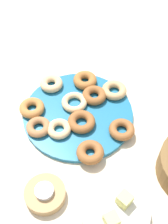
# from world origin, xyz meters

# --- Properties ---
(ground_plane) EXTENTS (2.40, 2.40, 0.00)m
(ground_plane) POSITION_xyz_m (0.00, 0.00, 0.00)
(ground_plane) COLOR beige
(donut_plate) EXTENTS (0.38, 0.38, 0.02)m
(donut_plate) POSITION_xyz_m (0.00, 0.00, 0.01)
(donut_plate) COLOR #1E6B93
(donut_plate) RESTS_ON ground_plane
(donut_0) EXTENTS (0.10, 0.10, 0.03)m
(donut_0) POSITION_xyz_m (-0.11, -0.08, 0.03)
(donut_0) COLOR #AD6B33
(donut_0) RESTS_ON donut_plate
(donut_1) EXTENTS (0.10, 0.10, 0.03)m
(donut_1) POSITION_xyz_m (0.03, 0.05, 0.03)
(donut_1) COLOR #995B2D
(donut_1) RESTS_ON donut_plate
(donut_2) EXTENTS (0.10, 0.10, 0.02)m
(donut_2) POSITION_xyz_m (-0.02, -0.04, 0.03)
(donut_2) COLOR #EABC84
(donut_2) RESTS_ON donut_plate
(donut_3) EXTENTS (0.12, 0.12, 0.03)m
(donut_3) POSITION_xyz_m (0.11, -0.12, 0.03)
(donut_3) COLOR #BC7A3D
(donut_3) RESTS_ON donut_plate
(donut_4) EXTENTS (0.12, 0.12, 0.03)m
(donut_4) POSITION_xyz_m (-0.05, 0.16, 0.03)
(donut_4) COLOR #995B2D
(donut_4) RESTS_ON donut_plate
(donut_5) EXTENTS (0.10, 0.10, 0.03)m
(donut_5) POSITION_xyz_m (-0.01, -0.16, 0.03)
(donut_5) COLOR #EABC84
(donut_5) RESTS_ON donut_plate
(donut_6) EXTENTS (0.12, 0.12, 0.03)m
(donut_6) POSITION_xyz_m (-0.16, 0.02, 0.03)
(donut_6) COLOR tan
(donut_6) RESTS_ON donut_plate
(donut_7) EXTENTS (0.10, 0.10, 0.03)m
(donut_7) POSITION_xyz_m (0.09, 0.15, 0.03)
(donut_7) COLOR #995B2D
(donut_7) RESTS_ON donut_plate
(donut_8) EXTENTS (0.09, 0.09, 0.02)m
(donut_8) POSITION_xyz_m (0.10, 0.01, 0.03)
(donut_8) COLOR #EABC84
(donut_8) RESTS_ON donut_plate
(donut_9) EXTENTS (0.12, 0.12, 0.03)m
(donut_9) POSITION_xyz_m (-0.09, -0.01, 0.03)
(donut_9) COLOR #995B2D
(donut_9) RESTS_ON donut_plate
(donut_10) EXTENTS (0.11, 0.11, 0.02)m
(donut_10) POSITION_xyz_m (0.14, -0.04, 0.03)
(donut_10) COLOR #B27547
(donut_10) RESTS_ON donut_plate
(candle_holder) EXTENTS (0.12, 0.12, 0.03)m
(candle_holder) POSITION_xyz_m (0.27, 0.15, 0.01)
(candle_holder) COLOR tan
(candle_holder) RESTS_ON ground_plane
(tealight) EXTENTS (0.05, 0.05, 0.01)m
(tealight) POSITION_xyz_m (0.27, 0.15, 0.04)
(tealight) COLOR silver
(tealight) RESTS_ON candle_holder
(fruit_bowl) EXTENTS (0.19, 0.19, 0.03)m
(fruit_bowl) POSITION_xyz_m (0.16, 0.33, 0.02)
(fruit_bowl) COLOR silver
(fruit_bowl) RESTS_ON ground_plane
(melon_chunk_left) EXTENTS (0.04, 0.04, 0.04)m
(melon_chunk_left) POSITION_xyz_m (0.13, 0.33, 0.05)
(melon_chunk_left) COLOR #DBD67A
(melon_chunk_left) RESTS_ON fruit_bowl
(melon_chunk_right) EXTENTS (0.05, 0.05, 0.04)m
(melon_chunk_right) POSITION_xyz_m (0.20, 0.34, 0.05)
(melon_chunk_right) COLOR #DBD67A
(melon_chunk_right) RESTS_ON fruit_bowl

